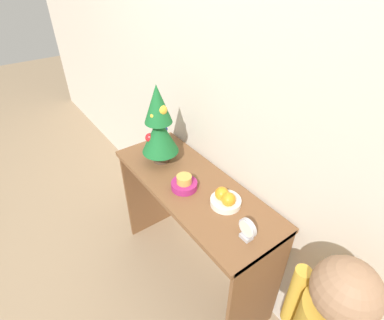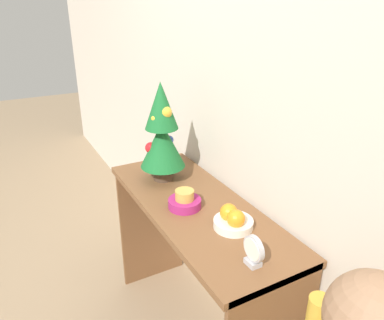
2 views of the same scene
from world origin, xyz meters
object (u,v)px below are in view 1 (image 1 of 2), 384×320
(mini_tree, at_px, (159,125))
(figurine, at_px, (157,142))
(fruit_bowl, at_px, (225,199))
(singing_bowl, at_px, (184,183))
(desk_clock, at_px, (247,230))

(mini_tree, distance_m, figurine, 0.26)
(mini_tree, distance_m, fruit_bowl, 0.58)
(mini_tree, distance_m, singing_bowl, 0.38)
(figurine, bearing_deg, mini_tree, -21.31)
(singing_bowl, distance_m, desk_clock, 0.46)
(mini_tree, xyz_separation_m, desk_clock, (0.77, -0.01, -0.19))
(singing_bowl, distance_m, figurine, 0.46)
(singing_bowl, relative_size, desk_clock, 1.26)
(mini_tree, height_order, figurine, mini_tree)
(fruit_bowl, bearing_deg, figurine, -179.55)
(singing_bowl, relative_size, figurine, 1.70)
(desk_clock, bearing_deg, mini_tree, 179.61)
(mini_tree, xyz_separation_m, singing_bowl, (0.30, -0.03, -0.22))
(singing_bowl, xyz_separation_m, desk_clock, (0.46, 0.03, 0.03))
(mini_tree, height_order, singing_bowl, mini_tree)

